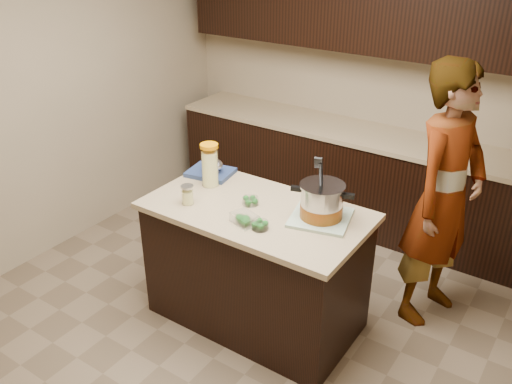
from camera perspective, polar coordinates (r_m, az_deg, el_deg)
ground_plane at (r=4.03m, az=0.00°, el=-13.02°), size 4.00×4.00×0.00m
room_shell at (r=3.21m, az=0.00°, el=11.11°), size 4.04×4.04×2.72m
back_cabinets at (r=4.92m, az=11.52°, el=6.80°), size 3.60×0.63×2.33m
island at (r=3.76m, az=0.00°, el=-7.73°), size 1.46×0.81×0.90m
dish_towel at (r=3.42m, az=6.83°, el=-2.69°), size 0.44×0.44×0.02m
stock_pot at (r=3.37m, az=6.92°, el=-1.17°), size 0.39×0.35×0.40m
lemonade_pitcher at (r=3.78m, az=-4.88°, el=2.69°), size 0.17×0.17×0.31m
mason_jar at (r=3.58m, az=-7.22°, el=-0.33°), size 0.11×0.11×0.14m
broccoli_tub_left at (r=3.56m, az=-0.58°, el=-0.97°), size 0.12×0.12×0.05m
broccoli_tub_right at (r=3.29m, az=0.43°, el=-3.54°), size 0.14×0.14×0.05m
broccoli_tub_rect at (r=3.35m, az=-1.20°, el=-2.89°), size 0.20×0.17×0.06m
blue_tray at (r=3.98m, az=-4.72°, el=2.37°), size 0.35×0.30×0.12m
person at (r=3.82m, az=19.21°, el=-0.52°), size 0.60×0.76×1.85m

